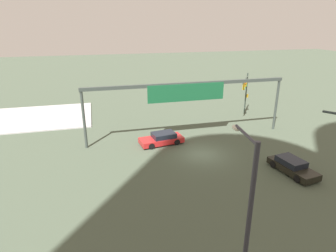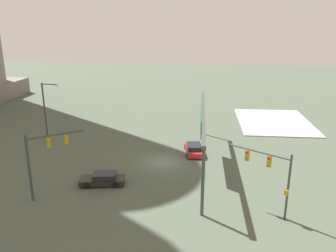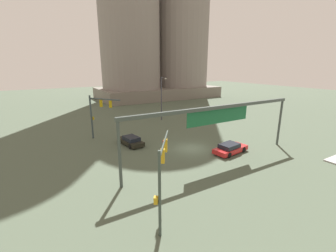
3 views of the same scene
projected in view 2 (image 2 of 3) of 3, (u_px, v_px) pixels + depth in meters
The scene contains 8 objects.
ground_plane at pixel (163, 162), 39.18m from camera, with size 191.30×191.30×0.00m, color #485544.
sidewalk_corner at pixel (274, 122), 54.80m from camera, with size 15.23×11.22×0.15m, color #B0ADAE.
traffic_signal_near_corner at pixel (42, 154), 30.17m from camera, with size 3.21×4.44×6.26m.
traffic_signal_opposite_side at pixel (271, 170), 27.74m from camera, with size 3.62×4.64×5.65m.
streetlamp_curved_arm at pixel (47, 110), 43.19m from camera, with size 0.52×2.45×8.24m.
overhead_sign_gantry at pixel (203, 119), 37.31m from camera, with size 22.13×0.43×6.23m.
sedan_car_approaching at pixel (194, 149), 41.70m from camera, with size 4.76×2.49×1.21m.
sedan_car_waiting_far at pixel (103, 179), 33.64m from camera, with size 2.40×4.59×1.21m.
Camera 2 is at (-36.01, -4.05, 15.49)m, focal length 36.28 mm.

